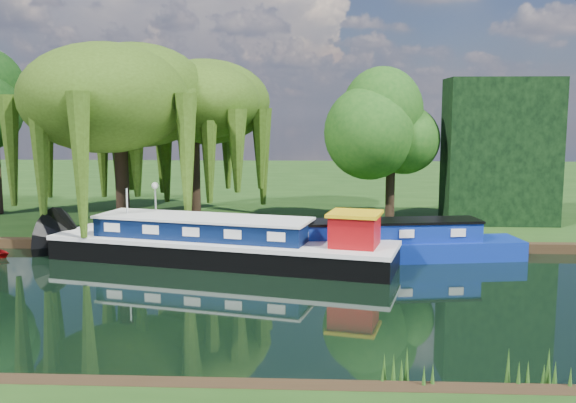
{
  "coord_description": "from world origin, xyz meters",
  "views": [
    {
      "loc": [
        8.98,
        -22.06,
        6.58
      ],
      "look_at": [
        7.66,
        5.07,
        2.8
      ],
      "focal_mm": 40.0,
      "sensor_mm": 36.0,
      "label": 1
    }
  ],
  "objects": [
    {
      "name": "ground",
      "position": [
        0.0,
        0.0,
        0.0
      ],
      "size": [
        120.0,
        120.0,
        0.0
      ],
      "primitive_type": "plane",
      "color": "black"
    },
    {
      "name": "far_bank",
      "position": [
        0.0,
        34.0,
        0.23
      ],
      "size": [
        120.0,
        52.0,
        0.45
      ],
      "primitive_type": "cube",
      "color": "#16350E",
      "rests_on": "ground"
    },
    {
      "name": "dutch_barge",
      "position": [
        4.79,
        5.54,
        0.81
      ],
      "size": [
        15.86,
        7.05,
        3.27
      ],
      "rotation": [
        0.0,
        0.0,
        -0.24
      ],
      "color": "black",
      "rests_on": "ground"
    },
    {
      "name": "narrowboat",
      "position": [
        11.54,
        6.32,
        0.69
      ],
      "size": [
        13.52,
        4.26,
        1.94
      ],
      "rotation": [
        0.0,
        0.0,
        0.16
      ],
      "color": "navy",
      "rests_on": "ground"
    },
    {
      "name": "willow_left",
      "position": [
        -1.34,
        10.91,
        7.14
      ],
      "size": [
        7.69,
        7.69,
        9.21
      ],
      "color": "black",
      "rests_on": "far_bank"
    },
    {
      "name": "willow_right",
      "position": [
        1.81,
        14.3,
        6.51
      ],
      "size": [
        6.81,
        6.81,
        8.3
      ],
      "color": "black",
      "rests_on": "far_bank"
    },
    {
      "name": "tree_far_right",
      "position": [
        12.96,
        13.67,
        5.53
      ],
      "size": [
        4.51,
        4.51,
        7.37
      ],
      "color": "black",
      "rests_on": "far_bank"
    },
    {
      "name": "conifer_hedge",
      "position": [
        19.0,
        14.0,
        4.45
      ],
      "size": [
        6.0,
        3.0,
        8.0
      ],
      "primitive_type": "cube",
      "color": "black",
      "rests_on": "far_bank"
    },
    {
      "name": "lamppost",
      "position": [
        0.5,
        10.5,
        2.42
      ],
      "size": [
        0.36,
        0.36,
        2.56
      ],
      "color": "silver",
      "rests_on": "far_bank"
    },
    {
      "name": "mooring_posts",
      "position": [
        -0.5,
        8.4,
        0.95
      ],
      "size": [
        19.16,
        0.16,
        1.0
      ],
      "color": "silver",
      "rests_on": "far_bank"
    },
    {
      "name": "reeds_near",
      "position": [
        6.87,
        -7.57,
        0.55
      ],
      "size": [
        33.7,
        1.5,
        1.1
      ],
      "color": "#1F4813",
      "rests_on": "ground"
    }
  ]
}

